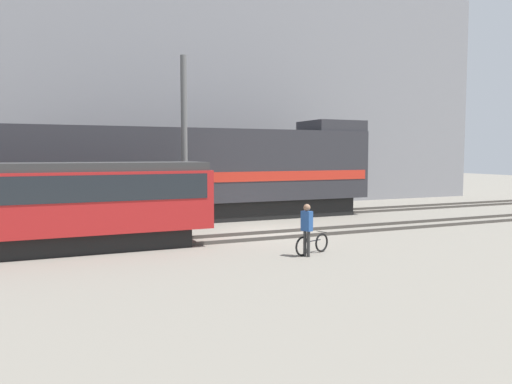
% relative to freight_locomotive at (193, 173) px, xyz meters
% --- Properties ---
extents(ground_plane, '(120.00, 120.00, 0.00)m').
position_rel_freight_locomotive_xyz_m(ground_plane, '(1.94, -4.86, -2.47)').
color(ground_plane, slate).
extents(track_near, '(60.00, 1.50, 0.14)m').
position_rel_freight_locomotive_xyz_m(track_near, '(1.94, -5.98, -2.40)').
color(track_near, '#47423D').
rests_on(track_near, ground).
extents(track_far, '(60.00, 1.51, 0.14)m').
position_rel_freight_locomotive_xyz_m(track_far, '(1.94, 0.00, -2.40)').
color(track_far, '#47423D').
rests_on(track_far, ground).
extents(building_backdrop, '(45.28, 6.00, 15.57)m').
position_rel_freight_locomotive_xyz_m(building_backdrop, '(1.94, 8.80, 5.32)').
color(building_backdrop, gray).
rests_on(building_backdrop, ground).
extents(freight_locomotive, '(19.73, 3.04, 5.29)m').
position_rel_freight_locomotive_xyz_m(freight_locomotive, '(0.00, 0.00, 0.00)').
color(freight_locomotive, black).
rests_on(freight_locomotive, ground).
extents(streetcar, '(12.84, 2.54, 3.14)m').
position_rel_freight_locomotive_xyz_m(streetcar, '(-7.77, -5.98, -0.67)').
color(streetcar, black).
rests_on(streetcar, ground).
extents(bicycle, '(1.62, 0.70, 0.73)m').
position_rel_freight_locomotive_xyz_m(bicycle, '(1.32, -9.81, -2.13)').
color(bicycle, black).
rests_on(bicycle, ground).
extents(person, '(0.33, 0.41, 1.77)m').
position_rel_freight_locomotive_xyz_m(person, '(0.94, -10.10, -1.38)').
color(person, '#333333').
rests_on(person, ground).
extents(utility_pole_left, '(0.28, 0.28, 7.74)m').
position_rel_freight_locomotive_xyz_m(utility_pole_left, '(-1.26, -2.99, 1.41)').
color(utility_pole_left, '#595959').
rests_on(utility_pole_left, ground).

